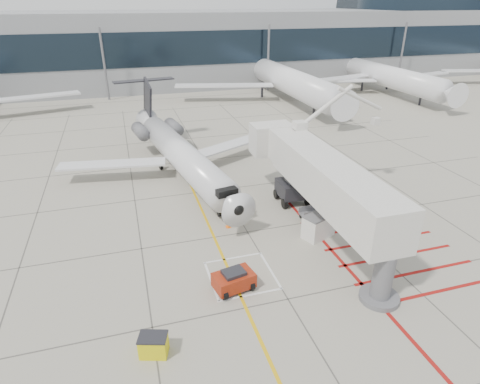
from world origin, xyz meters
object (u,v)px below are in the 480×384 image
object	(u,v)px
regional_jet	(188,147)
jet_bridge	(330,190)
spill_bin	(154,345)
pushback_tug	(234,279)

from	to	relation	value
regional_jet	jet_bridge	xyz separation A→B (m)	(7.89, -12.47, 0.18)
jet_bridge	spill_bin	bearing A→B (deg)	-150.97
jet_bridge	pushback_tug	world-z (taller)	jet_bridge
jet_bridge	pushback_tug	xyz separation A→B (m)	(-8.09, -3.53, -3.36)
pushback_tug	regional_jet	bearing A→B (deg)	77.90
jet_bridge	pushback_tug	size ratio (longest dim) A/B	8.37
jet_bridge	pushback_tug	distance (m)	9.44
jet_bridge	spill_bin	distance (m)	15.54
regional_jet	spill_bin	bearing A→B (deg)	-114.97
regional_jet	pushback_tug	distance (m)	16.31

